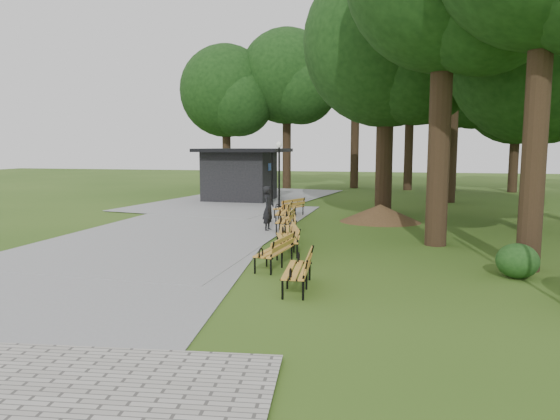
% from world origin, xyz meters
% --- Properties ---
extents(ground, '(100.00, 100.00, 0.00)m').
position_xyz_m(ground, '(0.00, 0.00, 0.00)').
color(ground, '#2F4F16').
rests_on(ground, ground).
extents(path, '(12.00, 38.00, 0.06)m').
position_xyz_m(path, '(-4.00, 3.00, 0.03)').
color(path, gray).
rests_on(path, ground).
extents(person, '(0.45, 0.65, 1.74)m').
position_xyz_m(person, '(-0.67, 2.92, 0.87)').
color(person, black).
rests_on(person, ground).
extents(kiosk, '(5.12, 4.50, 3.11)m').
position_xyz_m(kiosk, '(-4.94, 13.37, 1.55)').
color(kiosk, black).
rests_on(kiosk, ground).
extents(lamp_post, '(0.32, 0.32, 3.49)m').
position_xyz_m(lamp_post, '(-1.84, 10.20, 2.48)').
color(lamp_post, black).
rests_on(lamp_post, ground).
extents(dirt_mound, '(2.90, 2.90, 0.76)m').
position_xyz_m(dirt_mound, '(3.48, 6.25, 0.38)').
color(dirt_mound, '#47301C').
rests_on(dirt_mound, ground).
extents(bench_0, '(0.77, 1.94, 0.88)m').
position_xyz_m(bench_0, '(1.84, -4.76, 0.44)').
color(bench_0, gold).
rests_on(bench_0, ground).
extents(bench_1, '(0.89, 1.97, 0.88)m').
position_xyz_m(bench_1, '(0.86, -2.80, 0.44)').
color(bench_1, gold).
rests_on(bench_1, ground).
extents(bench_2, '(1.17, 2.00, 0.88)m').
position_xyz_m(bench_2, '(0.82, -0.87, 0.44)').
color(bench_2, gold).
rests_on(bench_2, ground).
extents(bench_3, '(1.00, 1.99, 0.88)m').
position_xyz_m(bench_3, '(0.49, 0.79, 0.44)').
color(bench_3, gold).
rests_on(bench_3, ground).
extents(bench_4, '(0.77, 1.94, 0.88)m').
position_xyz_m(bench_4, '(-0.02, 2.97, 0.44)').
color(bench_4, gold).
rests_on(bench_4, ground).
extents(bench_5, '(0.82, 1.95, 0.88)m').
position_xyz_m(bench_5, '(-0.54, 5.12, 0.44)').
color(bench_5, gold).
rests_on(bench_5, ground).
extents(bench_6, '(1.37, 1.99, 0.88)m').
position_xyz_m(bench_6, '(-0.65, 6.87, 0.44)').
color(bench_6, gold).
rests_on(bench_6, ground).
extents(lawn_tree_1, '(6.67, 6.67, 9.97)m').
position_xyz_m(lawn_tree_1, '(9.11, 4.80, 6.61)').
color(lawn_tree_1, black).
rests_on(lawn_tree_1, ground).
extents(lawn_tree_2, '(7.70, 7.70, 11.81)m').
position_xyz_m(lawn_tree_2, '(3.56, 8.63, 7.91)').
color(lawn_tree_2, black).
rests_on(lawn_tree_2, ground).
extents(lawn_tree_4, '(7.32, 7.32, 13.52)m').
position_xyz_m(lawn_tree_4, '(7.21, 15.03, 9.79)').
color(lawn_tree_4, black).
rests_on(lawn_tree_4, ground).
extents(tree_backdrop, '(37.09, 9.76, 16.46)m').
position_xyz_m(tree_backdrop, '(6.24, 23.07, 8.23)').
color(tree_backdrop, black).
rests_on(tree_backdrop, ground).
extents(shrub_2, '(1.02, 1.02, 0.87)m').
position_xyz_m(shrub_2, '(6.99, -2.63, 0.00)').
color(shrub_2, '#193D14').
rests_on(shrub_2, ground).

